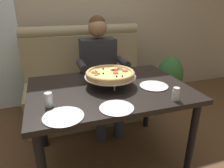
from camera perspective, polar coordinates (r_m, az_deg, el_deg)
ground_plane at (r=2.12m, az=-0.62°, el=-19.77°), size 16.00×16.00×0.00m
back_wall_with_window at (r=3.05m, az=-10.05°, el=21.46°), size 6.00×0.12×2.80m
booth_bench at (r=2.69m, az=-6.74°, el=-0.35°), size 1.53×0.78×1.13m
dining_table at (r=1.75m, az=-0.71°, el=-3.47°), size 1.31×0.93×0.75m
diner_main at (r=2.36m, az=-3.21°, el=4.62°), size 0.54×0.64×1.27m
pizza at (r=1.72m, az=-0.50°, el=2.81°), size 0.43×0.43×0.14m
shaker_parmesan at (r=1.56m, az=17.30°, el=-2.89°), size 0.05×0.05×0.10m
shaker_oregano at (r=1.47m, az=-17.11°, el=-4.43°), size 0.06×0.06×0.10m
plate_near_left at (r=1.33m, az=-13.36°, el=-8.52°), size 0.26×0.26×0.02m
plate_near_right at (r=1.39m, az=1.29°, el=-6.39°), size 0.24×0.24×0.02m
plate_far_side at (r=1.77m, az=11.55°, el=-0.29°), size 0.24×0.24×0.02m
potted_plant at (r=3.05m, az=15.70°, el=1.50°), size 0.36×0.36×0.70m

